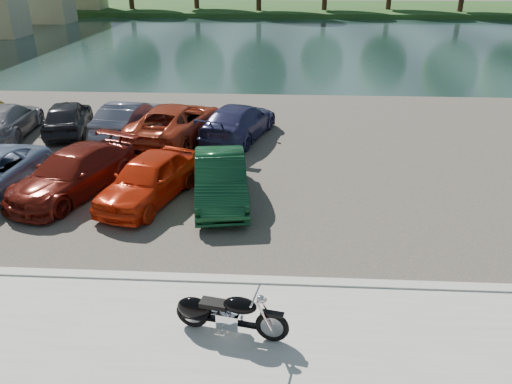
# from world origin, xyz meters

# --- Properties ---
(ground) EXTENTS (200.00, 200.00, 0.00)m
(ground) POSITION_xyz_m (0.00, 0.00, 0.00)
(ground) COLOR #595447
(ground) RESTS_ON ground
(promenade) EXTENTS (60.00, 6.00, 0.10)m
(promenade) POSITION_xyz_m (0.00, -1.00, 0.05)
(promenade) COLOR #B7B6AC
(promenade) RESTS_ON ground
(kerb) EXTENTS (60.00, 0.30, 0.14)m
(kerb) POSITION_xyz_m (0.00, 2.00, 0.07)
(kerb) COLOR #B7B6AC
(kerb) RESTS_ON ground
(parking_lot) EXTENTS (60.00, 18.00, 0.04)m
(parking_lot) POSITION_xyz_m (0.00, 11.00, 0.02)
(parking_lot) COLOR #443E37
(parking_lot) RESTS_ON ground
(river) EXTENTS (120.00, 40.00, 0.00)m
(river) POSITION_xyz_m (0.00, 40.00, 0.00)
(river) COLOR #1A2F2D
(river) RESTS_ON ground
(far_bank) EXTENTS (120.00, 24.00, 0.60)m
(far_bank) POSITION_xyz_m (0.00, 72.00, 0.30)
(far_bank) COLOR #24481A
(far_bank) RESTS_ON ground
(motorcycle) EXTENTS (2.31, 0.86, 1.05)m
(motorcycle) POSITION_xyz_m (-0.38, 0.21, 0.56)
(motorcycle) COLOR black
(motorcycle) RESTS_ON promenade
(car_3) EXTENTS (3.58, 5.24, 1.41)m
(car_3) POSITION_xyz_m (-5.87, 6.62, 0.74)
(car_3) COLOR maroon
(car_3) RESTS_ON parking_lot
(car_4) EXTENTS (2.87, 4.59, 1.46)m
(car_4) POSITION_xyz_m (-3.35, 6.24, 0.77)
(car_4) COLOR red
(car_4) RESTS_ON parking_lot
(car_5) EXTENTS (2.17, 4.58, 1.45)m
(car_5) POSITION_xyz_m (-1.13, 6.37, 0.77)
(car_5) COLOR #113F21
(car_5) RESTS_ON parking_lot
(car_7) EXTENTS (2.57, 5.03, 1.40)m
(car_7) POSITION_xyz_m (-11.01, 12.14, 0.74)
(car_7) COLOR gray
(car_7) RESTS_ON parking_lot
(car_8) EXTENTS (2.57, 4.45, 1.42)m
(car_8) POSITION_xyz_m (-8.55, 12.71, 0.75)
(car_8) COLOR black
(car_8) RESTS_ON parking_lot
(car_9) EXTENTS (2.11, 4.56, 1.45)m
(car_9) POSITION_xyz_m (-5.84, 12.65, 0.76)
(car_9) COLOR slate
(car_9) RESTS_ON parking_lot
(car_10) EXTENTS (3.70, 5.96, 1.54)m
(car_10) POSITION_xyz_m (-3.67, 12.04, 0.81)
(car_10) COLOR #A7351B
(car_10) RESTS_ON parking_lot
(car_11) EXTENTS (3.34, 5.34, 1.44)m
(car_11) POSITION_xyz_m (-1.12, 12.41, 0.76)
(car_11) COLOR navy
(car_11) RESTS_ON parking_lot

